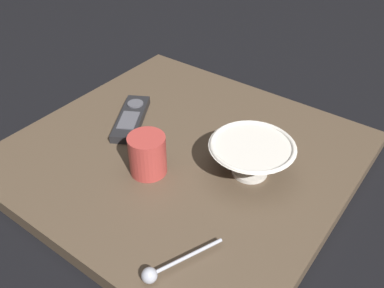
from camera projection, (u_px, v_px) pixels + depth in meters
The scene contains 6 objects.
ground_plane at pixel (182, 161), 0.89m from camera, with size 6.00×6.00×0.00m, color black.
table at pixel (182, 155), 0.88m from camera, with size 0.66×0.63×0.03m.
cereal_bowl at pixel (251, 157), 0.79m from camera, with size 0.16×0.16×0.07m.
coffee_mug at pixel (148, 155), 0.79m from camera, with size 0.07×0.07×0.08m.
teaspoon at pixel (159, 271), 0.62m from camera, with size 0.06×0.13×0.02m.
tv_remote_near at pixel (131, 118), 0.95m from camera, with size 0.13×0.17×0.02m.
Camera 1 is at (0.42, -0.54, 0.57)m, focal length 39.01 mm.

